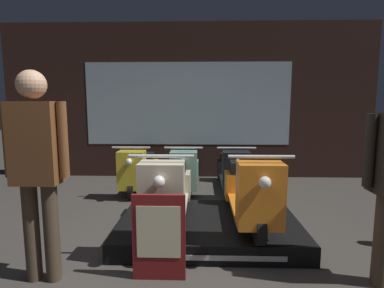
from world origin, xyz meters
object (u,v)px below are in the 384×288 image
at_px(scooter_display_left, 169,191).
at_px(price_sign_board, 159,237).
at_px(person_left_browsing, 37,161).
at_px(scooter_backrow_0, 139,171).
at_px(scooter_backrow_2, 232,171).
at_px(scooter_display_right, 250,192).
at_px(scooter_backrow_1, 186,171).

relative_size(scooter_display_left, price_sign_board, 2.12).
bearing_deg(person_left_browsing, scooter_backrow_0, 84.61).
relative_size(scooter_backrow_0, scooter_backrow_2, 1.00).
bearing_deg(scooter_backrow_2, scooter_display_right, -90.07).
relative_size(scooter_backrow_0, price_sign_board, 2.12).
xyz_separation_m(scooter_backrow_2, person_left_browsing, (-1.95, -2.85, 0.73)).
xyz_separation_m(scooter_display_left, scooter_backrow_0, (-0.75, 1.95, -0.21)).
relative_size(scooter_backrow_1, person_left_browsing, 0.91).
bearing_deg(price_sign_board, scooter_backrow_1, 88.23).
bearing_deg(price_sign_board, scooter_display_right, 43.31).
relative_size(scooter_display_right, scooter_backrow_0, 1.00).
xyz_separation_m(scooter_display_left, person_left_browsing, (-1.02, -0.90, 0.53)).
bearing_deg(person_left_browsing, scooter_display_right, 24.79).
bearing_deg(person_left_browsing, scooter_display_left, 41.55).
height_order(scooter_backrow_1, price_sign_board, scooter_backrow_1).
height_order(scooter_display_right, scooter_backrow_1, scooter_display_right).
bearing_deg(price_sign_board, scooter_backrow_2, 71.77).
height_order(scooter_backrow_2, price_sign_board, scooter_backrow_2).
distance_m(scooter_backrow_0, scooter_backrow_2, 1.68).
bearing_deg(scooter_display_right, scooter_backrow_0, 130.82).
xyz_separation_m(scooter_backrow_0, person_left_browsing, (-0.27, -2.85, 0.73)).
distance_m(scooter_display_left, scooter_backrow_0, 2.10).
bearing_deg(scooter_display_right, price_sign_board, -136.69).
xyz_separation_m(scooter_backrow_0, scooter_backrow_2, (1.68, 0.00, 0.00)).
bearing_deg(scooter_backrow_0, person_left_browsing, -95.39).
relative_size(scooter_backrow_1, price_sign_board, 2.12).
relative_size(scooter_backrow_1, scooter_backrow_2, 1.00).
bearing_deg(scooter_backrow_1, scooter_backrow_0, 180.00).
xyz_separation_m(scooter_backrow_1, person_left_browsing, (-1.11, -2.85, 0.73)).
distance_m(scooter_display_right, price_sign_board, 1.28).
distance_m(scooter_display_right, scooter_backrow_0, 2.58).
distance_m(scooter_backrow_0, scooter_backrow_1, 0.84).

